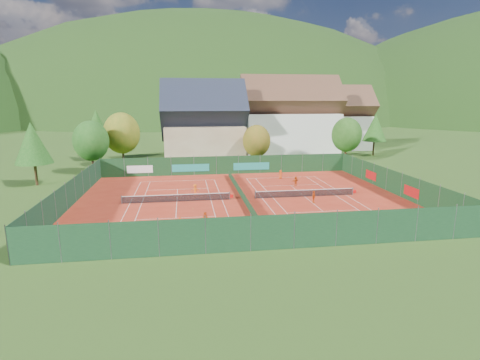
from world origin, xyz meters
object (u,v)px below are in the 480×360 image
player_left_mid (206,220)px  player_right_far_a (281,174)px  player_left_near (180,224)px  player_right_near (314,197)px  hotel_block_b (336,122)px  chalet (204,127)px  player_left_far (195,190)px  ball_hopper (389,222)px  player_right_far_b (296,181)px  hotel_block_a (289,121)px

player_left_mid → player_right_far_a: (12.82, 20.70, -0.06)m
player_left_near → player_right_near: size_ratio=0.86×
hotel_block_b → player_left_near: (-37.52, -54.13, -5.98)m
hotel_block_b → chalet: bearing=-157.0°
chalet → player_left_near: bearing=-96.4°
player_left_near → player_right_near: (15.62, 7.16, 0.10)m
chalet → player_right_near: chalet is taller
hotel_block_b → player_left_far: size_ratio=11.42×
ball_hopper → player_right_far_b: 18.61m
chalet → player_right_near: (11.10, -32.97, -5.88)m
player_left_mid → player_right_near: player_right_near is taller
player_left_near → hotel_block_b: bearing=38.7°
hotel_block_a → player_right_near: size_ratio=14.49×
hotel_block_b → player_right_near: hotel_block_b is taller
ball_hopper → player_left_mid: bearing=171.2°
player_right_far_b → chalet: bearing=-96.2°
chalet → ball_hopper: 45.35m
chalet → ball_hopper: bearing=-70.0°
player_left_mid → player_right_far_a: size_ratio=1.09×
player_right_near → player_left_near: bearing=154.9°
player_right_near → player_right_far_b: player_right_near is taller
player_left_near → player_left_far: bearing=65.3°
ball_hopper → player_left_far: bearing=140.7°
player_right_far_b → ball_hopper: bearing=69.8°
player_right_far_b → player_left_mid: bearing=16.6°
player_left_near → player_left_far: size_ratio=0.85×
hotel_block_a → player_right_far_a: (-8.27, -24.83, -6.71)m
ball_hopper → chalet: bearing=110.0°
hotel_block_a → player_left_far: bearing=-123.0°
chalet → player_left_mid: chalet is taller
player_left_mid → player_left_far: player_left_far is taller
player_left_near → player_right_far_b: bearing=28.5°
chalet → hotel_block_b: size_ratio=0.94×
hotel_block_a → ball_hopper: 48.84m
ball_hopper → player_left_far: size_ratio=0.53×
ball_hopper → player_left_near: size_ratio=0.62×
hotel_block_b → player_left_mid: size_ratio=11.77×
player_left_far → player_right_far_b: 14.70m
hotel_block_b → player_left_near: size_ratio=13.48×
player_left_mid → player_left_far: size_ratio=0.97×
hotel_block_a → player_right_near: (-7.90, -38.97, -6.64)m
player_right_near → chalet: bearing=58.9°
player_right_far_a → player_right_far_b: bearing=79.1°
player_left_near → player_right_far_a: player_right_far_a is taller
player_left_mid → player_right_near: (13.19, 6.56, 0.01)m
ball_hopper → player_right_far_b: (-3.81, 18.22, 0.14)m
player_left_far → player_right_far_a: bearing=-155.0°
chalet → hotel_block_b: 35.85m
chalet → hotel_block_b: (33.00, 14.00, -0.01)m
player_left_mid → player_left_far: bearing=104.9°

